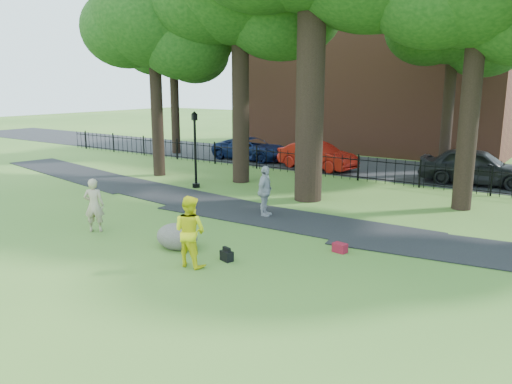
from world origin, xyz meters
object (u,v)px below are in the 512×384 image
Objects in this scene: boulder at (177,235)px; red_sedan at (317,156)px; man at (190,231)px; woman at (94,205)px; lamppost at (195,151)px.

red_sedan reaches higher than boulder.
boulder is at bearing -160.55° from red_sedan.
red_sedan is (-4.33, 15.14, -0.19)m from man.
woman is at bearing -173.49° from red_sedan.
woman is 0.93× the size of man.
boulder is at bearing -35.50° from man.
lamppost is at bearing 171.43° from red_sedan.
boulder is 14.60m from red_sedan.
woman is 0.39× the size of red_sedan.
boulder is at bearing 150.17° from woman.
lamppost is at bearing 127.79° from boulder.
woman reaches higher than boulder.
boulder is 0.29× the size of red_sedan.
lamppost is 0.77× the size of red_sedan.
lamppost is (-6.51, 7.57, 0.76)m from man.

